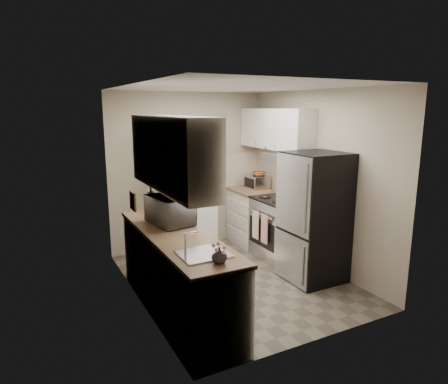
# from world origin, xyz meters

# --- Properties ---
(ground) EXTENTS (3.20, 3.20, 0.00)m
(ground) POSITION_xyz_m (0.00, 0.00, 0.00)
(ground) COLOR #665B4C
(ground) RESTS_ON ground
(room_shell) EXTENTS (2.64, 3.24, 2.52)m
(room_shell) POSITION_xyz_m (-0.02, -0.01, 1.63)
(room_shell) COLOR #BBAD97
(room_shell) RESTS_ON ground
(pantry_cabinet) EXTENTS (0.90, 0.55, 2.00)m
(pantry_cabinet) POSITION_xyz_m (-0.20, 1.32, 1.00)
(pantry_cabinet) COLOR silver
(pantry_cabinet) RESTS_ON ground
(base_cabinet_left) EXTENTS (0.60, 2.30, 0.88)m
(base_cabinet_left) POSITION_xyz_m (-0.99, -0.43, 0.44)
(base_cabinet_left) COLOR silver
(base_cabinet_left) RESTS_ON ground
(countertop_left) EXTENTS (0.63, 2.33, 0.04)m
(countertop_left) POSITION_xyz_m (-0.99, -0.43, 0.90)
(countertop_left) COLOR #846647
(countertop_left) RESTS_ON base_cabinet_left
(base_cabinet_right) EXTENTS (0.60, 0.80, 0.88)m
(base_cabinet_right) POSITION_xyz_m (0.99, 1.19, 0.44)
(base_cabinet_right) COLOR silver
(base_cabinet_right) RESTS_ON ground
(countertop_right) EXTENTS (0.63, 0.83, 0.04)m
(countertop_right) POSITION_xyz_m (0.99, 1.19, 0.90)
(countertop_right) COLOR #846647
(countertop_right) RESTS_ON base_cabinet_right
(electric_range) EXTENTS (0.71, 0.78, 1.13)m
(electric_range) POSITION_xyz_m (0.97, 0.39, 0.48)
(electric_range) COLOR #B7B7BC
(electric_range) RESTS_ON ground
(refrigerator) EXTENTS (0.70, 0.72, 1.70)m
(refrigerator) POSITION_xyz_m (0.94, -0.41, 0.85)
(refrigerator) COLOR #B7B7BC
(refrigerator) RESTS_ON ground
(microwave) EXTENTS (0.49, 0.64, 0.32)m
(microwave) POSITION_xyz_m (-0.91, -0.05, 1.08)
(microwave) COLOR silver
(microwave) RESTS_ON countertop_left
(wine_bottle) EXTENTS (0.08, 0.08, 0.33)m
(wine_bottle) POSITION_xyz_m (-0.96, 0.56, 1.09)
(wine_bottle) COLOR black
(wine_bottle) RESTS_ON countertop_left
(flower_vase) EXTENTS (0.17, 0.17, 0.14)m
(flower_vase) POSITION_xyz_m (-0.95, -1.40, 0.99)
(flower_vase) COLOR white
(flower_vase) RESTS_ON countertop_left
(cutting_board) EXTENTS (0.12, 0.24, 0.32)m
(cutting_board) POSITION_xyz_m (-0.86, 0.55, 1.08)
(cutting_board) COLOR green
(cutting_board) RESTS_ON countertop_left
(toaster_oven) EXTENTS (0.30, 0.38, 0.22)m
(toaster_oven) POSITION_xyz_m (1.09, 1.26, 1.03)
(toaster_oven) COLOR #B1B1B6
(toaster_oven) RESTS_ON countertop_right
(fruit_basket) EXTENTS (0.28, 0.28, 0.09)m
(fruit_basket) POSITION_xyz_m (1.11, 1.24, 1.18)
(fruit_basket) COLOR orange
(fruit_basket) RESTS_ON toaster_oven
(kitchen_mat) EXTENTS (0.72, 0.86, 0.01)m
(kitchen_mat) POSITION_xyz_m (0.16, 0.64, 0.01)
(kitchen_mat) COLOR beige
(kitchen_mat) RESTS_ON ground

